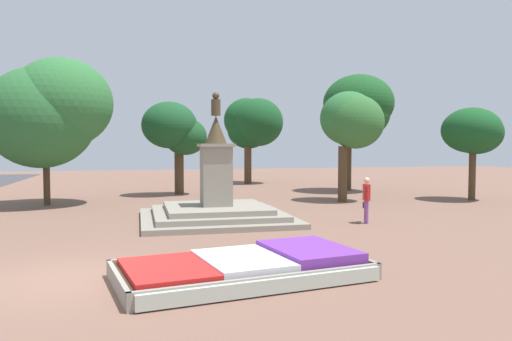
% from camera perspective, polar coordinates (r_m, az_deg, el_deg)
% --- Properties ---
extents(ground_plane, '(93.54, 93.54, 0.00)m').
position_cam_1_polar(ground_plane, '(11.95, -21.03, -11.53)').
color(ground_plane, brown).
extents(flower_planter, '(5.86, 3.74, 0.56)m').
position_cam_1_polar(flower_planter, '(11.23, -0.90, -11.04)').
color(flower_planter, '#38281C').
rests_on(flower_planter, ground_plane).
extents(statue_monument, '(5.72, 5.72, 4.95)m').
position_cam_1_polar(statue_monument, '(19.39, -4.57, -3.73)').
color(statue_monument, gray).
rests_on(statue_monument, ground_plane).
extents(pedestrian_with_handbag, '(0.33, 0.72, 1.72)m').
position_cam_1_polar(pedestrian_with_handbag, '(19.07, 12.50, -3.01)').
color(pedestrian_with_handbag, '#8C4C99').
rests_on(pedestrian_with_handbag, ground_plane).
extents(park_tree_far_left, '(4.30, 4.28, 6.44)m').
position_cam_1_polar(park_tree_far_left, '(37.65, -0.46, 5.36)').
color(park_tree_far_left, '#4C3823').
rests_on(park_tree_far_left, ground_plane).
extents(park_tree_behind_statue, '(3.18, 3.17, 4.87)m').
position_cam_1_polar(park_tree_behind_statue, '(28.62, 23.60, 4.09)').
color(park_tree_behind_statue, '#4C3823').
rests_on(park_tree_behind_statue, ground_plane).
extents(park_tree_far_right, '(4.31, 4.50, 7.25)m').
position_cam_1_polar(park_tree_far_right, '(31.68, 11.58, 7.01)').
color(park_tree_far_right, '#4C3823').
rests_on(park_tree_far_right, ground_plane).
extents(park_tree_street_side, '(5.90, 5.21, 7.09)m').
position_cam_1_polar(park_tree_street_side, '(25.87, -22.44, 6.31)').
color(park_tree_street_side, '#4C3823').
rests_on(park_tree_street_side, ground_plane).
extents(park_tree_mid_canopy, '(3.76, 3.10, 5.38)m').
position_cam_1_polar(park_tree_mid_canopy, '(29.18, -9.18, 4.72)').
color(park_tree_mid_canopy, '#4C3823').
rests_on(park_tree_mid_canopy, ground_plane).
extents(park_tree_distant, '(3.17, 3.14, 5.68)m').
position_cam_1_polar(park_tree_distant, '(26.22, 10.89, 5.61)').
color(park_tree_distant, '#4C3823').
rests_on(park_tree_distant, ground_plane).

